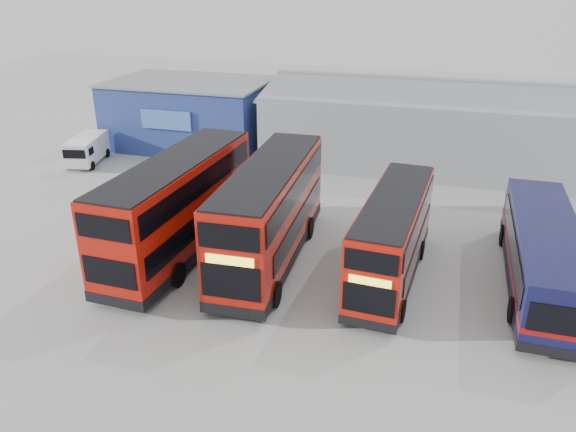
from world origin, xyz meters
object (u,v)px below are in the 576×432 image
Objects in this scene: double_decker_left at (179,208)px; panel_van at (87,149)px; maintenance_shed at (480,127)px; single_decker_blue at (542,256)px; double_decker_right at (392,239)px; office_block at (191,113)px; double_decker_centre at (270,215)px.

panel_van is at bearing -38.25° from double_decker_left.
maintenance_shed reaches higher than panel_van.
panel_van is (-29.73, 9.49, -0.45)m from single_decker_blue.
single_decker_blue is (6.45, 1.07, -0.47)m from double_decker_right.
maintenance_shed reaches higher than double_decker_left.
double_decker_left reaches higher than panel_van.
double_decker_right is 6.56m from single_decker_blue.
maintenance_shed is at bearing 5.21° from office_block.
maintenance_shed reaches higher than double_decker_centre.
double_decker_right is at bearing -43.57° from office_block.
double_decker_right is (17.99, -17.12, -0.57)m from office_block.
panel_van is at bearing -17.64° from single_decker_blue.
double_decker_centre is 1.01× the size of single_decker_blue.
double_decker_left is 10.31m from double_decker_right.
double_decker_centre is (4.47, 0.62, -0.04)m from double_decker_left.
double_decker_right is (10.29, 0.45, -0.43)m from double_decker_left.
double_decker_left is 4.51m from double_decker_centre.
office_block is 22.09m from maintenance_shed.
double_decker_left is 2.48× the size of panel_van.
maintenance_shed is 18.25m from single_decker_blue.
double_decker_left is (7.70, -17.57, -0.14)m from office_block.
double_decker_centre is at bearing -43.75° from panel_van.
office_block is 1.27× the size of double_decker_right.
double_decker_centre reaches higher than double_decker_right.
single_decker_blue is (24.45, -16.05, -1.04)m from office_block.
panel_van is at bearing 146.85° from double_decker_centre.
double_decker_centre reaches higher than panel_van.
office_block is 1.08× the size of single_decker_blue.
single_decker_blue is at bearing -82.28° from maintenance_shed.
panel_van is at bearing -128.85° from office_block.
office_block is 8.55m from panel_van.
office_block reaches higher than double_decker_left.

